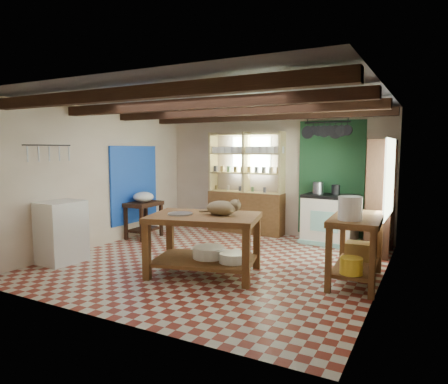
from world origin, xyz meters
The scene contains 30 objects.
floor centered at (0.00, 0.00, -0.01)m, with size 5.00×5.00×0.02m, color maroon.
ceiling centered at (0.00, 0.00, 2.60)m, with size 5.00×5.00×0.02m, color #414145.
wall_back centered at (0.00, 2.50, 1.30)m, with size 5.00×0.04×2.60m, color beige.
wall_front centered at (0.00, -2.50, 1.30)m, with size 5.00×0.04×2.60m, color beige.
wall_left centered at (-2.50, 0.00, 1.30)m, with size 0.04×5.00×2.60m, color beige.
wall_right centered at (2.50, 0.00, 1.30)m, with size 0.04×5.00×2.60m, color beige.
ceiling_beams centered at (0.00, 0.00, 2.48)m, with size 5.00×3.80×0.15m, color #311C11.
blue_wall_patch centered at (-2.47, 0.90, 1.10)m, with size 0.04×1.40×1.60m, color blue.
green_wall_patch centered at (1.25, 2.47, 1.25)m, with size 1.30×0.04×2.30m, color #1E4D2A.
window_back centered at (-0.50, 2.48, 1.70)m, with size 0.90×0.02×0.80m, color silver.
window_right centered at (2.48, 1.00, 1.40)m, with size 0.02×1.30×1.20m, color silver.
utensil_rail centered at (-2.44, -1.20, 1.78)m, with size 0.06×0.90×0.28m, color black.
pot_rack centered at (1.25, 2.05, 2.18)m, with size 0.86×0.12×0.36m, color black.
shelving_unit centered at (-0.55, 2.31, 1.10)m, with size 1.70×0.34×2.20m, color #D3BB79.
tall_rack centered at (2.28, 1.80, 1.00)m, with size 0.40×0.86×2.00m, color #311C11.
work_table centered at (0.15, -0.63, 0.44)m, with size 1.56×1.04×0.88m, color brown.
stove centered at (1.32, 2.15, 0.48)m, with size 0.98×0.66×0.96m, color white.
prep_table centered at (-2.20, 0.85, 0.37)m, with size 0.51×0.74×0.75m, color #311C11.
white_cabinet centered at (-2.22, -1.19, 0.50)m, with size 0.56×0.67×1.00m, color white.
right_counter centered at (2.18, 0.04, 0.46)m, with size 0.65×1.29×0.93m, color brown.
cat centered at (0.38, -0.52, 0.99)m, with size 0.46×0.35×0.21m, color #967C57.
steel_tray centered at (-0.18, -0.77, 0.89)m, with size 0.36×0.36×0.02m, color #9B9CA2.
basin_large centered at (0.18, -0.57, 0.32)m, with size 0.47×0.47×0.16m, color white.
basin_small centered at (0.61, -0.62, 0.30)m, with size 0.39×0.39×0.14m, color white.
kettle_left centered at (1.08, 2.17, 1.08)m, with size 0.20×0.20×0.23m, color #9B9CA2.
kettle_right centered at (1.42, 2.14, 1.06)m, with size 0.16×0.16×0.20m, color black.
enamel_bowl centered at (-2.20, 0.85, 0.85)m, with size 0.42×0.42×0.21m, color white.
white_bucket centered at (2.15, -0.31, 1.08)m, with size 0.31×0.31×0.31m, color white.
wicker_basket centered at (2.16, 0.34, 0.37)m, with size 0.35×0.28×0.25m, color #A48142.
yellow_tub centered at (2.20, -0.40, 0.35)m, with size 0.29×0.29×0.21m, color yellow.
Camera 1 is at (3.10, -5.56, 1.84)m, focal length 32.00 mm.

